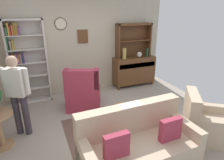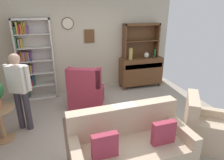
# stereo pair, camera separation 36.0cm
# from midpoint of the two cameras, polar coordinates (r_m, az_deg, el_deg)

# --- Properties ---
(ground_plane) EXTENTS (5.40, 4.60, 0.02)m
(ground_plane) POSITION_cam_midpoint_polar(r_m,az_deg,el_deg) (4.12, 2.05, -13.76)
(ground_plane) COLOR #9E9384
(wall_back) EXTENTS (5.00, 0.09, 2.80)m
(wall_back) POSITION_cam_midpoint_polar(r_m,az_deg,el_deg) (5.53, -5.17, 11.00)
(wall_back) COLOR #BCB299
(wall_back) RESTS_ON ground_plane
(area_rug) EXTENTS (2.29, 1.83, 0.01)m
(area_rug) POSITION_cam_midpoint_polar(r_m,az_deg,el_deg) (3.94, 6.39, -15.38)
(area_rug) COLOR brown
(area_rug) RESTS_ON ground_plane
(bookshelf) EXTENTS (0.90, 0.30, 2.10)m
(bookshelf) POSITION_cam_midpoint_polar(r_m,az_deg,el_deg) (5.32, -20.83, 5.36)
(bookshelf) COLOR silver
(bookshelf) RESTS_ON ground_plane
(sideboard) EXTENTS (1.30, 0.45, 0.92)m
(sideboard) POSITION_cam_midpoint_polar(r_m,az_deg,el_deg) (6.01, 10.29, 2.75)
(sideboard) COLOR brown
(sideboard) RESTS_ON ground_plane
(sideboard_hutch) EXTENTS (1.10, 0.26, 1.00)m
(sideboard_hutch) POSITION_cam_midpoint_polar(r_m,az_deg,el_deg) (5.88, 10.46, 12.85)
(sideboard_hutch) COLOR brown
(sideboard_hutch) RESTS_ON sideboard
(vase_tall) EXTENTS (0.11, 0.11, 0.33)m
(vase_tall) POSITION_cam_midpoint_polar(r_m,az_deg,el_deg) (5.63, 7.46, 7.75)
(vase_tall) COLOR tan
(vase_tall) RESTS_ON sideboard
(vase_round) EXTENTS (0.15, 0.15, 0.17)m
(vase_round) POSITION_cam_midpoint_polar(r_m,az_deg,el_deg) (5.89, 12.03, 7.26)
(vase_round) COLOR beige
(vase_round) RESTS_ON sideboard
(bottle_wine) EXTENTS (0.07, 0.07, 0.26)m
(bottle_wine) POSITION_cam_midpoint_polar(r_m,az_deg,el_deg) (5.99, 14.36, 7.74)
(bottle_wine) COLOR #194223
(bottle_wine) RESTS_ON sideboard
(couch_floral) EXTENTS (1.82, 0.89, 0.90)m
(couch_floral) POSITION_cam_midpoint_polar(r_m,az_deg,el_deg) (3.13, 8.90, -19.42)
(couch_floral) COLOR #C6AD8E
(couch_floral) RESTS_ON ground_plane
(armchair_floral) EXTENTS (1.07, 1.07, 0.88)m
(armchair_floral) POSITION_cam_midpoint_polar(r_m,az_deg,el_deg) (3.98, 28.34, -12.75)
(armchair_floral) COLOR #C6AD8E
(armchair_floral) RESTS_ON ground_plane
(wingback_chair) EXTENTS (1.02, 1.03, 1.05)m
(wingback_chair) POSITION_cam_midpoint_polar(r_m,az_deg,el_deg) (4.70, -5.56, -3.77)
(wingback_chair) COLOR #A33347
(wingback_chair) RESTS_ON ground_plane
(plant_stand) EXTENTS (0.52, 0.52, 0.66)m
(plant_stand) POSITION_cam_midpoint_polar(r_m,az_deg,el_deg) (3.98, -28.10, -10.73)
(plant_stand) COLOR #A87F56
(plant_stand) RESTS_ON ground_plane
(person_reading) EXTENTS (0.49, 0.34, 1.56)m
(person_reading) POSITION_cam_midpoint_polar(r_m,az_deg,el_deg) (3.95, -23.67, -2.07)
(person_reading) COLOR #38333D
(person_reading) RESTS_ON ground_plane
(coffee_table) EXTENTS (0.80, 0.50, 0.42)m
(coffee_table) POSITION_cam_midpoint_polar(r_m,az_deg,el_deg) (3.90, 6.14, -9.68)
(coffee_table) COLOR brown
(coffee_table) RESTS_ON ground_plane
(book_stack) EXTENTS (0.22, 0.12, 0.09)m
(book_stack) POSITION_cam_midpoint_polar(r_m,az_deg,el_deg) (3.90, 5.32, -7.82)
(book_stack) COLOR #284C8C
(book_stack) RESTS_ON coffee_table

